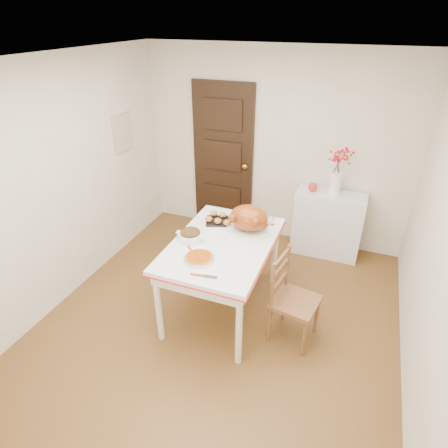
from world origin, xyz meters
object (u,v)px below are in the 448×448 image
at_px(sideboard, 327,224).
at_px(pumpkin_pie, 199,257).
at_px(chair_oak, 296,300).
at_px(turkey_platter, 249,219).
at_px(kitchen_table, 222,277).

height_order(sideboard, pumpkin_pie, pumpkin_pie).
xyz_separation_m(chair_oak, turkey_platter, (-0.61, 0.42, 0.52)).
height_order(sideboard, chair_oak, chair_oak).
height_order(kitchen_table, turkey_platter, turkey_platter).
bearing_deg(chair_oak, kitchen_table, 90.16).
distance_m(sideboard, kitchen_table, 1.74).
bearing_deg(sideboard, turkey_platter, -119.44).
bearing_deg(kitchen_table, turkey_platter, 58.94).
distance_m(sideboard, turkey_platter, 1.51).
distance_m(kitchen_table, chair_oak, 0.80).
xyz_separation_m(turkey_platter, pumpkin_pie, (-0.26, -0.64, -0.12)).
bearing_deg(chair_oak, sideboard, 7.13).
relative_size(chair_oak, turkey_platter, 2.02).
xyz_separation_m(kitchen_table, chair_oak, (0.79, -0.13, 0.04)).
bearing_deg(turkey_platter, pumpkin_pie, -123.01).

